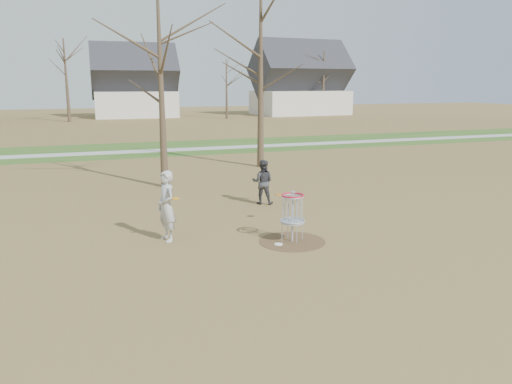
% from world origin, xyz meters
% --- Properties ---
extents(ground, '(160.00, 160.00, 0.00)m').
position_xyz_m(ground, '(0.00, 0.00, 0.00)').
color(ground, brown).
rests_on(ground, ground).
extents(green_band, '(160.00, 8.00, 0.01)m').
position_xyz_m(green_band, '(0.00, 21.00, 0.01)').
color(green_band, '#2D5119').
rests_on(green_band, ground).
extents(footpath, '(160.00, 1.50, 0.01)m').
position_xyz_m(footpath, '(0.00, 20.00, 0.01)').
color(footpath, '#9E9E99').
rests_on(footpath, green_band).
extents(dirt_circle, '(1.80, 1.80, 0.01)m').
position_xyz_m(dirt_circle, '(0.00, 0.00, 0.01)').
color(dirt_circle, '#47331E').
rests_on(dirt_circle, ground).
extents(player_standing, '(0.63, 0.80, 1.92)m').
position_xyz_m(player_standing, '(-3.15, 1.23, 0.96)').
color(player_standing, '#B2B2B2').
rests_on(player_standing, ground).
extents(player_throwing, '(0.95, 0.87, 1.57)m').
position_xyz_m(player_throwing, '(0.77, 4.35, 0.79)').
color(player_throwing, '#35363B').
rests_on(player_throwing, ground).
extents(disc_grounded, '(0.22, 0.22, 0.02)m').
position_xyz_m(disc_grounded, '(-0.46, -0.15, 0.02)').
color(disc_grounded, white).
rests_on(disc_grounded, dirt_circle).
extents(discs_in_play, '(3.51, 1.13, 0.39)m').
position_xyz_m(discs_in_play, '(-1.22, 1.46, 1.04)').
color(discs_in_play, orange).
rests_on(discs_in_play, ground).
extents(disc_golf_basket, '(0.64, 0.64, 1.35)m').
position_xyz_m(disc_golf_basket, '(0.00, 0.00, 0.91)').
color(disc_golf_basket, '#9EA3AD').
rests_on(disc_golf_basket, ground).
extents(bare_trees, '(52.62, 44.98, 9.00)m').
position_xyz_m(bare_trees, '(1.78, 35.79, 5.35)').
color(bare_trees, '#382B1E').
rests_on(bare_trees, ground).
extents(houses_row, '(56.51, 10.01, 7.26)m').
position_xyz_m(houses_row, '(4.32, 52.56, 3.52)').
color(houses_row, silver).
rests_on(houses_row, ground).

